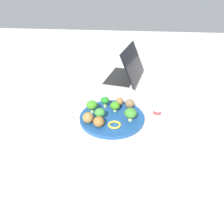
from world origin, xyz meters
TOP-DOWN VIEW (x-y plane):
  - ground_plane at (0.00, 0.00)m, footprint 4.00×4.00m
  - plate at (0.00, 0.00)m, footprint 0.28×0.28m
  - broccoli_floret_back_left at (0.08, -0.02)m, footprint 0.05×0.05m
  - broccoli_floret_front_left at (-0.05, -0.03)m, footprint 0.04×0.04m
  - broccoli_floret_center at (-0.04, 0.07)m, footprint 0.04×0.04m
  - broccoli_floret_far_rim at (0.01, 0.04)m, footprint 0.04×0.04m
  - broccoli_floret_mid_right at (-0.09, 0.02)m, footprint 0.05×0.05m
  - meatball_back_right at (0.02, 0.10)m, footprint 0.04×0.04m
  - meatball_center at (-0.09, -0.06)m, footprint 0.05×0.05m
  - meatball_front_left at (0.07, 0.08)m, footprint 0.04×0.04m
  - meatball_far_rim at (-0.04, -0.08)m, footprint 0.04×0.04m
  - pepper_ring_back_left at (0.02, -0.07)m, footprint 0.07×0.07m
  - napkin at (-0.24, -0.01)m, footprint 0.18×0.13m
  - fork at (-0.24, 0.01)m, footprint 0.12×0.03m
  - knife at (-0.23, -0.02)m, footprint 0.15×0.03m
  - yogurt_bottle at (0.19, 0.04)m, footprint 0.03×0.03m
  - laptop at (0.03, 0.44)m, footprint 0.28×0.35m

SIDE VIEW (x-z plane):
  - ground_plane at x=0.00m, z-range 0.00..0.00m
  - napkin at x=-0.24m, z-range 0.00..0.01m
  - knife at x=-0.23m, z-range 0.00..0.01m
  - fork at x=-0.24m, z-range 0.00..0.01m
  - plate at x=0.00m, z-range 0.00..0.02m
  - pepper_ring_back_left at x=0.02m, z-range 0.02..0.02m
  - yogurt_bottle at x=0.19m, z-range 0.00..0.06m
  - meatball_back_right at x=0.02m, z-range 0.02..0.05m
  - meatball_front_left at x=0.07m, z-range 0.02..0.06m
  - laptop at x=0.03m, z-range -0.06..0.14m
  - meatball_far_rim at x=-0.04m, z-range 0.02..0.06m
  - meatball_center at x=-0.09m, z-range 0.02..0.06m
  - broccoli_floret_far_rim at x=0.01m, z-range 0.02..0.07m
  - broccoli_floret_front_left at x=-0.05m, z-range 0.02..0.07m
  - broccoli_floret_center at x=-0.04m, z-range 0.02..0.07m
  - broccoli_floret_back_left at x=0.08m, z-range 0.02..0.08m
  - broccoli_floret_mid_right at x=-0.09m, z-range 0.02..0.08m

